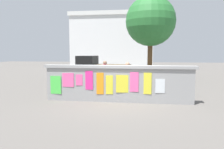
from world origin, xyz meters
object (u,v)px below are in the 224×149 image
motorcycle (167,86)px  bicycle_near (142,82)px  person_walking (105,72)px  auto_rickshaw_truck (101,70)px  person_bystander (127,76)px  tree_roadside (151,21)px  bicycle_far (87,87)px

motorcycle → bicycle_near: bearing=123.9°
bicycle_near → person_walking: (-2.05, -0.72, 0.62)m
auto_rickshaw_truck → person_bystander: (2.21, -4.55, 0.09)m
auto_rickshaw_truck → person_walking: size_ratio=2.29×
person_bystander → tree_roadside: 8.91m
motorcycle → bicycle_far: 3.91m
auto_rickshaw_truck → bicycle_near: 3.65m
person_walking → person_bystander: bearing=-49.8°
bicycle_far → person_bystander: person_bystander is taller
bicycle_near → person_walking: size_ratio=1.06×
person_walking → person_bystander: size_ratio=1.00×
motorcycle → tree_roadside: 8.62m
bicycle_far → person_walking: 1.80m
person_bystander → person_walking: bearing=130.2°
person_walking → tree_roadside: size_ratio=0.24×
bicycle_near → bicycle_far: same height
bicycle_far → person_bystander: 2.08m
motorcycle → tree_roadside: tree_roadside is taller
auto_rickshaw_truck → bicycle_far: (0.22, -4.49, -0.54)m
person_walking → tree_roadside: 7.81m
auto_rickshaw_truck → motorcycle: size_ratio=1.95×
motorcycle → person_walking: (-3.29, 1.11, 0.52)m
motorcycle → person_bystander: size_ratio=1.17×
bicycle_near → person_bystander: 2.53m
motorcycle → bicycle_far: bearing=-173.2°
bicycle_near → bicycle_far: 3.51m
auto_rickshaw_truck → motorcycle: auto_rickshaw_truck is taller
auto_rickshaw_truck → bicycle_near: size_ratio=2.17×
motorcycle → bicycle_near: size_ratio=1.11×
bicycle_far → tree_roadside: bearing=68.2°
person_walking → person_bystander: 2.15m
motorcycle → person_bystander: bearing=-164.5°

